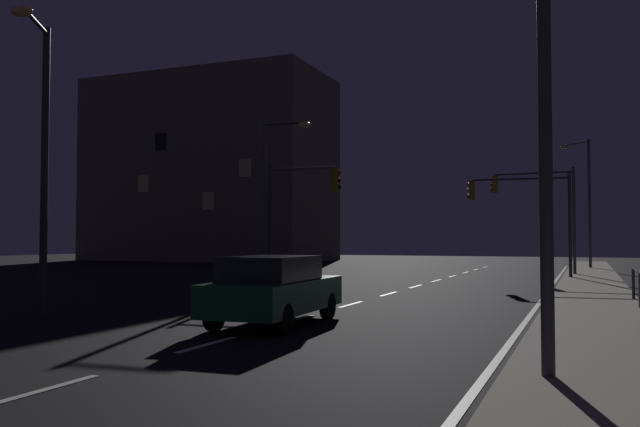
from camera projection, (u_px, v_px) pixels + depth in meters
name	position (u px, v px, depth m)	size (l,w,h in m)	color
ground_plane	(356.00, 303.00, 20.06)	(112.00, 112.00, 0.00)	black
sidewalk_right	(595.00, 310.00, 17.54)	(2.57, 77.00, 0.14)	#9E937F
lane_markings_center	(389.00, 294.00, 23.30)	(0.14, 50.00, 0.01)	silver
lane_edge_line	(545.00, 295.00, 22.74)	(0.14, 53.00, 0.01)	silver
car	(274.00, 289.00, 15.04)	(2.01, 4.48, 1.57)	#14592D
traffic_light_far_left	(522.00, 203.00, 32.20)	(4.90, 0.67, 5.02)	#38383D
traffic_light_mid_left	(301.00, 200.00, 26.96)	(3.21, 0.35, 5.10)	#2D3033
traffic_light_mid_right	(537.00, 199.00, 35.25)	(4.39, 0.51, 5.60)	#4C4C51
street_lamp_median	(585.00, 191.00, 42.36)	(1.89, 1.85, 8.23)	#4C4C51
street_lamp_corner	(41.00, 139.00, 15.90)	(1.32, 1.96, 7.23)	#2D3033
street_lamp_far_end	(530.00, 25.00, 8.84)	(1.36, 1.16, 7.97)	#38383D
street_lamp_mid_block	(272.00, 186.00, 27.40)	(2.11, 0.39, 6.91)	#4C4C51
building_distant	(210.00, 170.00, 61.16)	(21.76, 10.89, 16.72)	#6B6056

